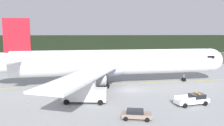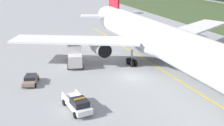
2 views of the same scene
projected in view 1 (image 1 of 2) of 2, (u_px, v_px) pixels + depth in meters
ground at (129, 90)px, 45.97m from camera, size 320.00×320.00×0.00m
grass_verge at (99, 59)px, 100.35m from camera, size 320.00×44.27×0.04m
distant_tree_line at (93, 44)px, 128.85m from camera, size 288.00×7.14×10.46m
taxiway_centerline_main at (115, 84)px, 51.68m from camera, size 71.24×0.95×0.01m
airliner at (112, 63)px, 50.95m from camera, size 55.02×47.81×14.63m
ops_pickup_truck at (193, 99)px, 36.49m from camera, size 5.75×2.78×1.94m
catering_truck at (83, 91)px, 37.49m from camera, size 7.63×3.96×3.94m
staff_car at (136, 114)px, 30.46m from camera, size 4.35×2.89×1.30m
taxiway_edge_light_west at (28, 104)px, 36.21m from camera, size 0.12×0.12×0.38m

